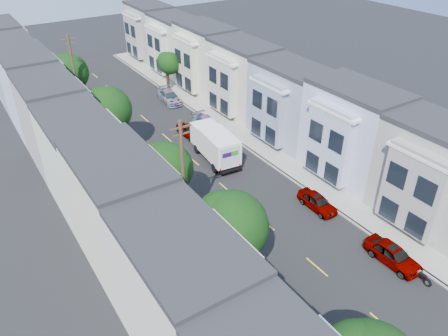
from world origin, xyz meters
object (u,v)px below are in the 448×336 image
tree_d (107,110)px  parked_left_b (273,297)px  utility_pole_far (75,78)px  tree_far_r (169,64)px  parked_right_a (393,255)px  utility_pole_near (184,183)px  parked_right_c (208,124)px  motorcycle (419,275)px  parked_left_c (209,231)px  parked_right_d (169,97)px  parked_right_b (317,202)px  tree_e (68,73)px  parked_left_d (140,159)px  fedex_truck (215,144)px  tree_b (230,227)px  tree_c (166,169)px  lead_sedan (188,131)px

tree_d → parked_left_b: 25.07m
tree_d → utility_pole_far: (0.00, 10.29, 0.19)m
tree_far_r → parked_right_a: size_ratio=1.16×
utility_pole_near → parked_right_c: size_ratio=2.11×
tree_d → motorcycle: (11.39, -28.44, -4.55)m
parked_left_c → parked_right_d: 27.72m
parked_right_b → utility_pole_near: bearing=167.4°
tree_e → utility_pole_far: 2.93m
parked_left_d → fedex_truck: bearing=-26.6°
fedex_truck → parked_right_c: (2.89, 6.18, -1.08)m
parked_left_c → tree_b: bearing=-108.6°
tree_c → fedex_truck: bearing=36.4°
lead_sedan → parked_left_c: size_ratio=0.87×
parked_right_c → tree_far_r: bearing=82.8°
parked_left_d → parked_left_c: bearing=-93.5°
tree_e → parked_right_c: 18.18m
utility_pole_near → parked_right_d: utility_pole_near is taller
utility_pole_near → parked_left_c: (1.40, -1.05, -4.42)m
utility_pole_far → parked_left_b: size_ratio=1.82×
tree_e → fedex_truck: tree_e is taller
parked_right_c → parked_right_d: 9.65m
tree_b → parked_left_b: tree_b is taller
lead_sedan → parked_right_a: (2.66, -25.66, 0.12)m
tree_far_r → lead_sedan: bearing=-109.0°
parked_left_b → parked_right_b: bearing=34.4°
tree_c → parked_right_a: 18.01m
utility_pole_near → parked_right_b: (11.20, -2.76, -4.48)m
parked_left_b → parked_right_c: parked_left_b is taller
tree_b → tree_d: tree_b is taller
tree_far_r → tree_d: bearing=-135.8°
tree_b → motorcycle: 14.02m
utility_pole_far → parked_left_c: bearing=-87.0°
tree_e → parked_left_d: tree_e is taller
tree_b → tree_e: tree_b is taller
tree_c → parked_left_d: tree_c is taller
parked_right_c → utility_pole_near: bearing=-125.0°
tree_b → fedex_truck: 17.60m
parked_left_b → parked_left_c: size_ratio=1.25×
parked_right_a → parked_right_c: parked_right_a is taller
lead_sedan → parked_right_d: bearing=72.4°
tree_e → parked_right_b: 33.86m
tree_e → parked_right_c: bearing=-50.7°
tree_c → tree_far_r: 28.88m
parked_left_b → parked_left_d: parked_left_b is taller
tree_c → tree_far_r: tree_c is taller
parked_left_c → tree_d: bearing=91.8°
parked_left_c → motorcycle: size_ratio=2.25×
tree_far_r → parked_left_b: (-11.79, -37.53, -3.00)m
parked_left_c → parked_right_a: (9.80, -9.55, 0.01)m
parked_left_d → motorcycle: parked_left_d is taller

